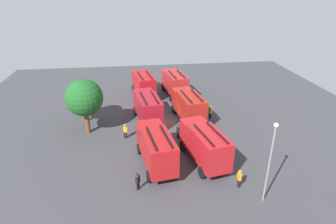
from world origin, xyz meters
TOP-DOWN VIEW (x-y plane):
  - ground_plane at (0.00, 0.00)m, footprint 55.79×55.79m
  - fire_truck_0 at (-9.39, -2.35)m, footprint 7.54×3.86m
  - fire_truck_1 at (0.18, -2.68)m, footprint 7.45×3.49m
  - fire_truck_2 at (9.32, -2.27)m, footprint 7.46×3.53m
  - fire_truck_3 at (-9.40, 2.39)m, footprint 7.48×3.61m
  - fire_truck_4 at (0.35, 2.58)m, footprint 7.47×3.56m
  - fire_truck_5 at (9.53, 2.61)m, footprint 7.49×3.65m
  - firefighter_0 at (-3.53, 5.42)m, footprint 0.28×0.43m
  - firefighter_1 at (-12.73, 4.29)m, footprint 0.48×0.45m
  - firefighter_2 at (-13.53, -4.50)m, footprint 0.43×0.27m
  - firefighter_3 at (-4.39, -0.60)m, footprint 0.48×0.43m
  - firefighter_4 at (0.30, -5.69)m, footprint 0.48×0.37m
  - tree_0 at (-1.59, 9.86)m, footprint 4.29×4.29m
  - tree_1 at (1.35, 10.78)m, footprint 3.40×3.40m
  - traffic_cone_0 at (-0.57, -0.18)m, footprint 0.39×0.39m
  - traffic_cone_1 at (4.10, 4.52)m, footprint 0.40×0.40m
  - lamppost at (-15.43, -5.93)m, footprint 0.36×0.36m

SIDE VIEW (x-z plane):
  - ground_plane at x=0.00m, z-range 0.00..0.00m
  - traffic_cone_0 at x=-0.57m, z-range 0.00..0.56m
  - traffic_cone_1 at x=4.10m, z-range 0.00..0.58m
  - firefighter_1 at x=-12.73m, z-range 0.09..1.71m
  - firefighter_2 at x=-13.53m, z-range 0.10..1.77m
  - firefighter_3 at x=-4.39m, z-range 0.10..1.82m
  - firefighter_0 at x=-3.53m, z-range 0.10..1.82m
  - firefighter_4 at x=0.30m, z-range 0.10..1.82m
  - fire_truck_0 at x=-9.39m, z-range 0.21..4.09m
  - fire_truck_1 at x=0.18m, z-range 0.21..4.09m
  - fire_truck_2 at x=9.32m, z-range 0.21..4.09m
  - fire_truck_3 at x=-9.40m, z-range 0.21..4.09m
  - fire_truck_4 at x=0.35m, z-range 0.21..4.09m
  - fire_truck_5 at x=9.53m, z-range 0.21..4.09m
  - tree_1 at x=1.35m, z-range 0.91..6.18m
  - lamppost at x=-15.43m, z-range 0.58..7.76m
  - tree_0 at x=-1.59m, z-range 1.15..7.80m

